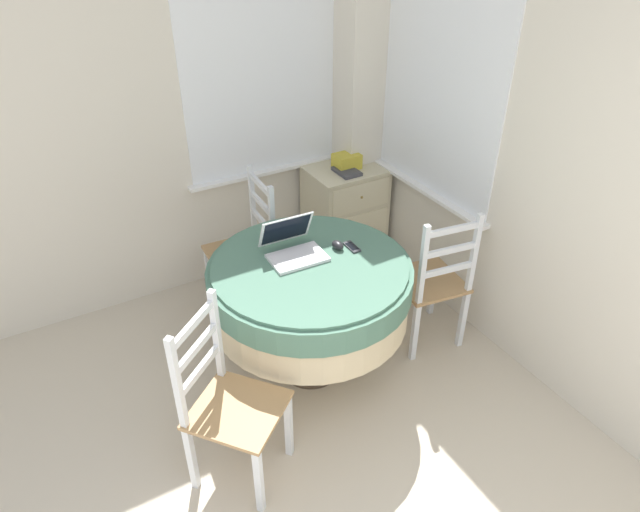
% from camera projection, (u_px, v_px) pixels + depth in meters
% --- Properties ---
extents(corner_room_shell, '(4.26, 5.21, 2.55)m').
position_uv_depth(corner_room_shell, '(364.00, 165.00, 2.96)').
color(corner_room_shell, beige).
rests_on(corner_room_shell, ground_plane).
extents(round_dining_table, '(1.13, 1.13, 0.78)m').
position_uv_depth(round_dining_table, '(310.00, 288.00, 3.18)').
color(round_dining_table, '#4C3D2D').
rests_on(round_dining_table, ground_plane).
extents(laptop, '(0.32, 0.31, 0.21)m').
position_uv_depth(laptop, '(293.00, 248.00, 3.15)').
color(laptop, silver).
rests_on(laptop, round_dining_table).
extents(computer_mouse, '(0.06, 0.09, 0.05)m').
position_uv_depth(computer_mouse, '(338.00, 245.00, 3.21)').
color(computer_mouse, black).
rests_on(computer_mouse, round_dining_table).
extents(cell_phone, '(0.05, 0.12, 0.01)m').
position_uv_depth(cell_phone, '(352.00, 247.00, 3.23)').
color(cell_phone, '#2D2D33').
rests_on(cell_phone, round_dining_table).
extents(dining_chair_near_back_window, '(0.43, 0.41, 0.97)m').
position_uv_depth(dining_chair_near_back_window, '(246.00, 249.00, 3.82)').
color(dining_chair_near_back_window, '#A87F51').
rests_on(dining_chair_near_back_window, ground_plane).
extents(dining_chair_near_right_window, '(0.45, 0.46, 0.97)m').
position_uv_depth(dining_chair_near_right_window, '(432.00, 283.00, 3.50)').
color(dining_chair_near_right_window, '#A87F51').
rests_on(dining_chair_near_right_window, ground_plane).
extents(dining_chair_camera_near, '(0.57, 0.57, 0.97)m').
position_uv_depth(dining_chair_camera_near, '(229.00, 404.00, 2.68)').
color(dining_chair_camera_near, '#A87F51').
rests_on(dining_chair_camera_near, ground_plane).
extents(corner_cabinet, '(0.56, 0.47, 0.77)m').
position_uv_depth(corner_cabinet, '(345.00, 214.00, 4.37)').
color(corner_cabinet, beige).
rests_on(corner_cabinet, ground_plane).
extents(storage_box, '(0.18, 0.14, 0.11)m').
position_uv_depth(storage_box, '(347.00, 161.00, 4.13)').
color(storage_box, gold).
rests_on(storage_box, corner_cabinet).
extents(book_on_cabinet, '(0.14, 0.21, 0.02)m').
position_uv_depth(book_on_cabinet, '(347.00, 171.00, 4.08)').
color(book_on_cabinet, '#3F3F44').
rests_on(book_on_cabinet, corner_cabinet).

